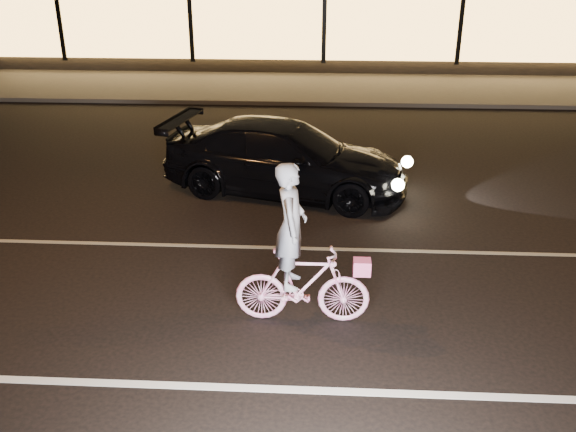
{
  "coord_description": "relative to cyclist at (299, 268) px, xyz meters",
  "views": [
    {
      "loc": [
        -0.01,
        -7.31,
        4.84
      ],
      "look_at": [
        -0.44,
        0.6,
        1.22
      ],
      "focal_mm": 40.0,
      "sensor_mm": 36.0,
      "label": 1
    }
  ],
  "objects": [
    {
      "name": "sidewalk",
      "position": [
        0.25,
        13.07,
        -0.73
      ],
      "size": [
        30.0,
        4.0,
        0.12
      ],
      "primitive_type": "cube",
      "color": "#383533",
      "rests_on": "ground"
    },
    {
      "name": "lane_stripe_near",
      "position": [
        0.25,
        -1.43,
        -0.79
      ],
      "size": [
        60.0,
        0.12,
        0.01
      ],
      "primitive_type": "cube",
      "color": "silver",
      "rests_on": "ground"
    },
    {
      "name": "cyclist",
      "position": [
        0.0,
        0.0,
        0.0
      ],
      "size": [
        1.77,
        0.61,
        2.23
      ],
      "rotation": [
        0.0,
        0.0,
        1.57
      ],
      "color": "#EF3B9B",
      "rests_on": "ground"
    },
    {
      "name": "ground",
      "position": [
        0.25,
        0.07,
        -0.79
      ],
      "size": [
        90.0,
        90.0,
        0.0
      ],
      "primitive_type": "plane",
      "color": "black",
      "rests_on": "ground"
    },
    {
      "name": "sedan",
      "position": [
        -0.44,
        4.54,
        -0.1
      ],
      "size": [
        5.08,
        3.01,
        1.38
      ],
      "rotation": [
        0.0,
        0.0,
        1.33
      ],
      "color": "black",
      "rests_on": "ground"
    },
    {
      "name": "lane_stripe_far",
      "position": [
        0.25,
        2.07,
        -0.79
      ],
      "size": [
        60.0,
        0.1,
        0.01
      ],
      "primitive_type": "cube",
      "color": "gray",
      "rests_on": "ground"
    }
  ]
}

